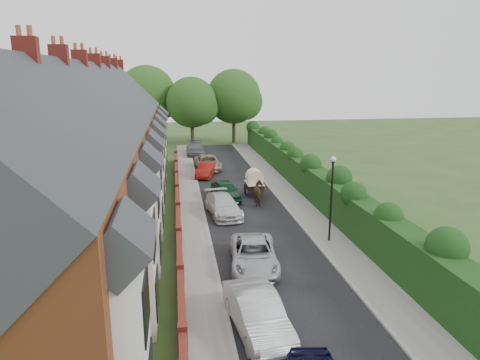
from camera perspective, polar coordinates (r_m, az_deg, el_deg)
The scene contains 22 objects.
ground at distance 21.58m, azimuth 6.82°, elevation -12.76°, with size 140.00×140.00×0.00m, color #2D4C1E.
road at distance 31.44m, azimuth 0.62°, elevation -3.89°, with size 6.00×58.00×0.02m, color black.
pavement_hedge_side at distance 32.31m, azimuth 7.83°, elevation -3.43°, with size 2.20×58.00×0.12m, color gray.
pavement_house_side at distance 31.06m, azimuth -6.42°, elevation -4.11°, with size 1.70×58.00×0.12m, color gray.
kerb_hedge_side at distance 32.04m, azimuth 6.02°, elevation -3.52°, with size 0.18×58.00×0.13m, color #9B9B95.
kerb_house_side at distance 31.10m, azimuth -4.94°, elevation -4.04°, with size 0.18×58.00×0.13m, color #9B9B95.
hedge at distance 32.44m, azimuth 10.97°, elevation -0.66°, with size 2.10×58.00×2.85m.
terrace_row at distance 29.49m, azimuth -19.34°, elevation 3.05°, with size 9.05×40.50×11.50m.
garden_wall_row at distance 29.97m, azimuth -8.27°, elevation -4.05°, with size 0.35×40.35×1.10m.
lamppost at distance 24.99m, azimuth 12.14°, elevation -1.11°, with size 0.32×0.32×5.16m.
tree_far_left at distance 58.79m, azimuth -6.13°, elevation 10.08°, with size 7.14×6.80×9.29m.
tree_far_right at distance 61.31m, azimuth -0.49°, elevation 10.89°, with size 7.98×7.60×10.31m.
tree_far_back at distance 61.75m, azimuth -11.90°, elevation 10.90°, with size 8.40×8.00×10.82m.
car_silver_a at distance 17.10m, azimuth 2.34°, elevation -17.38°, with size 1.65×4.74×1.56m, color #ADAEB2.
car_silver_b at distance 22.17m, azimuth 1.85°, elevation -9.89°, with size 2.33×5.06×1.40m, color #BABCC2.
car_white at distance 29.97m, azimuth -2.27°, elevation -3.42°, with size 1.97×4.85×1.41m, color silver.
car_green at distance 33.68m, azimuth -1.97°, elevation -1.38°, with size 1.74×4.33×1.47m, color #0F3420.
car_red at distance 41.25m, azimuth -4.56°, elevation 1.37°, with size 1.43×4.10×1.35m, color maroon.
car_beige at distance 44.33m, azimuth -4.33°, elevation 2.33°, with size 2.39×5.18×1.44m, color tan.
car_grey at distance 52.34m, azimuth -6.00°, elevation 4.14°, with size 2.12×5.22×1.51m, color slate.
horse at distance 32.44m, azimuth 2.62°, elevation -1.78°, with size 0.92×2.03×1.71m, color #4D301C.
horse_cart at distance 34.40m, azimuth 1.92°, elevation -0.13°, with size 1.40×3.09×2.23m.
Camera 1 is at (-5.36, -18.51, 9.70)m, focal length 32.00 mm.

